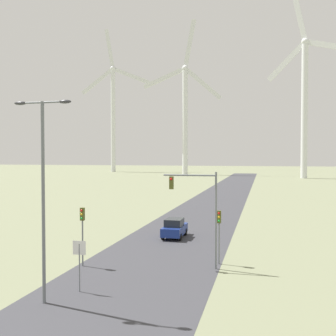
{
  "coord_description": "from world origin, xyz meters",
  "views": [
    {
      "loc": [
        7.9,
        -10.59,
        7.82
      ],
      "look_at": [
        0.0,
        21.75,
        6.8
      ],
      "focal_mm": 42.0,
      "sensor_mm": 36.0,
      "label": 1
    }
  ],
  "objects_px": {
    "streetlamp": "(43,178)",
    "wind_turbine_far_left": "(113,109)",
    "traffic_light_post_near_left": "(82,223)",
    "wind_turbine_left": "(185,109)",
    "car_approaching": "(174,228)",
    "traffic_light_post_near_right": "(219,225)",
    "traffic_light_mast_overhead": "(199,201)",
    "wind_turbine_center": "(305,96)",
    "stop_sign_near": "(79,256)"
  },
  "relations": [
    {
      "from": "streetlamp",
      "to": "wind_turbine_far_left",
      "type": "height_order",
      "value": "wind_turbine_far_left"
    },
    {
      "from": "traffic_light_post_near_left",
      "to": "wind_turbine_left",
      "type": "distance_m",
      "value": 140.52
    },
    {
      "from": "car_approaching",
      "to": "streetlamp",
      "type": "bearing_deg",
      "value": -99.52
    },
    {
      "from": "wind_turbine_left",
      "to": "traffic_light_post_near_right",
      "type": "bearing_deg",
      "value": -77.73
    },
    {
      "from": "traffic_light_mast_overhead",
      "to": "wind_turbine_center",
      "type": "bearing_deg",
      "value": 81.3
    },
    {
      "from": "streetlamp",
      "to": "car_approaching",
      "type": "xyz_separation_m",
      "value": [
        3.02,
        18.01,
        -5.75
      ]
    },
    {
      "from": "traffic_light_mast_overhead",
      "to": "car_approaching",
      "type": "relative_size",
      "value": 1.64
    },
    {
      "from": "streetlamp",
      "to": "car_approaching",
      "type": "height_order",
      "value": "streetlamp"
    },
    {
      "from": "wind_turbine_left",
      "to": "wind_turbine_center",
      "type": "height_order",
      "value": "wind_turbine_center"
    },
    {
      "from": "traffic_light_mast_overhead",
      "to": "wind_turbine_center",
      "type": "height_order",
      "value": "wind_turbine_center"
    },
    {
      "from": "wind_turbine_center",
      "to": "streetlamp",
      "type": "bearing_deg",
      "value": -101.18
    },
    {
      "from": "traffic_light_post_near_right",
      "to": "wind_turbine_far_left",
      "type": "distance_m",
      "value": 171.99
    },
    {
      "from": "car_approaching",
      "to": "wind_turbine_center",
      "type": "xyz_separation_m",
      "value": [
        21.95,
        108.35,
        27.93
      ]
    },
    {
      "from": "stop_sign_near",
      "to": "traffic_light_mast_overhead",
      "type": "height_order",
      "value": "traffic_light_mast_overhead"
    },
    {
      "from": "streetlamp",
      "to": "traffic_light_mast_overhead",
      "type": "distance_m",
      "value": 11.09
    },
    {
      "from": "car_approaching",
      "to": "wind_turbine_center",
      "type": "height_order",
      "value": "wind_turbine_center"
    },
    {
      "from": "stop_sign_near",
      "to": "traffic_light_post_near_right",
      "type": "bearing_deg",
      "value": 47.26
    },
    {
      "from": "streetlamp",
      "to": "car_approaching",
      "type": "relative_size",
      "value": 2.61
    },
    {
      "from": "traffic_light_post_near_right",
      "to": "wind_turbine_left",
      "type": "bearing_deg",
      "value": 102.27
    },
    {
      "from": "traffic_light_post_near_left",
      "to": "wind_turbine_center",
      "type": "xyz_separation_m",
      "value": [
        26.12,
        119.45,
        25.8
      ]
    },
    {
      "from": "traffic_light_post_near_right",
      "to": "traffic_light_mast_overhead",
      "type": "height_order",
      "value": "traffic_light_mast_overhead"
    },
    {
      "from": "stop_sign_near",
      "to": "wind_turbine_center",
      "type": "bearing_deg",
      "value": 79.11
    },
    {
      "from": "streetlamp",
      "to": "traffic_light_post_near_left",
      "type": "height_order",
      "value": "streetlamp"
    },
    {
      "from": "car_approaching",
      "to": "wind_turbine_left",
      "type": "distance_m",
      "value": 130.86
    },
    {
      "from": "car_approaching",
      "to": "wind_turbine_center",
      "type": "distance_m",
      "value": 114.03
    },
    {
      "from": "stop_sign_near",
      "to": "traffic_light_post_near_left",
      "type": "distance_m",
      "value": 5.46
    },
    {
      "from": "stop_sign_near",
      "to": "wind_turbine_far_left",
      "type": "distance_m",
      "value": 176.45
    },
    {
      "from": "wind_turbine_far_left",
      "to": "wind_turbine_center",
      "type": "relative_size",
      "value": 1.08
    },
    {
      "from": "wind_turbine_center",
      "to": "traffic_light_mast_overhead",
      "type": "bearing_deg",
      "value": -98.7
    },
    {
      "from": "traffic_light_mast_overhead",
      "to": "wind_turbine_left",
      "type": "height_order",
      "value": "wind_turbine_left"
    },
    {
      "from": "traffic_light_post_near_right",
      "to": "traffic_light_mast_overhead",
      "type": "distance_m",
      "value": 2.58
    },
    {
      "from": "traffic_light_post_near_left",
      "to": "traffic_light_post_near_right",
      "type": "bearing_deg",
      "value": 16.85
    },
    {
      "from": "wind_turbine_left",
      "to": "wind_turbine_center",
      "type": "bearing_deg",
      "value": -20.82
    },
    {
      "from": "wind_turbine_far_left",
      "to": "traffic_light_mast_overhead",
      "type": "bearing_deg",
      "value": -66.36
    },
    {
      "from": "traffic_light_post_near_right",
      "to": "wind_turbine_center",
      "type": "xyz_separation_m",
      "value": [
        16.77,
        116.62,
        26.0
      ]
    },
    {
      "from": "traffic_light_mast_overhead",
      "to": "car_approaching",
      "type": "xyz_separation_m",
      "value": [
        -3.9,
        9.57,
        -3.76
      ]
    },
    {
      "from": "stop_sign_near",
      "to": "streetlamp",
      "type": "bearing_deg",
      "value": -117.55
    },
    {
      "from": "streetlamp",
      "to": "wind_turbine_far_left",
      "type": "xyz_separation_m",
      "value": [
        -61.38,
        164.5,
        24.31
      ]
    },
    {
      "from": "streetlamp",
      "to": "wind_turbine_center",
      "type": "distance_m",
      "value": 130.71
    },
    {
      "from": "traffic_light_post_near_left",
      "to": "wind_turbine_left",
      "type": "height_order",
      "value": "wind_turbine_left"
    },
    {
      "from": "traffic_light_post_near_left",
      "to": "car_approaching",
      "type": "distance_m",
      "value": 12.04
    },
    {
      "from": "wind_turbine_far_left",
      "to": "stop_sign_near",
      "type": "bearing_deg",
      "value": -68.98
    },
    {
      "from": "wind_turbine_left",
      "to": "streetlamp",
      "type": "bearing_deg",
      "value": -81.71
    },
    {
      "from": "stop_sign_near",
      "to": "car_approaching",
      "type": "bearing_deg",
      "value": 82.98
    },
    {
      "from": "streetlamp",
      "to": "wind_turbine_center",
      "type": "bearing_deg",
      "value": 78.82
    },
    {
      "from": "stop_sign_near",
      "to": "wind_turbine_left",
      "type": "xyz_separation_m",
      "value": [
        -22.01,
        141.81,
        25.65
      ]
    },
    {
      "from": "streetlamp",
      "to": "wind_turbine_far_left",
      "type": "bearing_deg",
      "value": 110.46
    },
    {
      "from": "streetlamp",
      "to": "stop_sign_near",
      "type": "relative_size",
      "value": 3.63
    },
    {
      "from": "car_approaching",
      "to": "wind_turbine_center",
      "type": "relative_size",
      "value": 0.06
    },
    {
      "from": "traffic_light_mast_overhead",
      "to": "traffic_light_post_near_left",
      "type": "bearing_deg",
      "value": -169.31
    }
  ]
}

